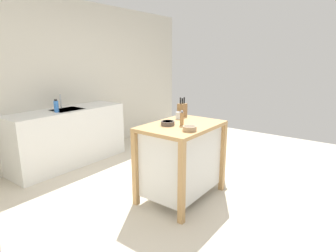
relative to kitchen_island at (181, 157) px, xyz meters
The scene contains 12 objects.
ground_plane 0.53m from the kitchen_island, 24.24° to the right, with size 6.86×6.86×0.00m, color beige.
wall_back 2.54m from the kitchen_island, 86.86° to the left, with size 5.86×0.10×2.60m, color beige.
kitchen_island is the anchor object (origin of this frame).
knife_block 0.67m from the kitchen_island, 33.37° to the left, with size 0.11×0.09×0.25m.
bowl_ceramic_small 0.46m from the kitchen_island, 141.62° to the left, with size 0.16×0.16×0.05m.
bowl_ceramic_wide 0.53m from the kitchen_island, 130.31° to the right, with size 0.15×0.15×0.05m.
drinking_cup 0.54m from the kitchen_island, 42.13° to the left, with size 0.07×0.07×0.09m.
pepper_grinder 0.49m from the kitchen_island, 147.07° to the right, with size 0.04×0.04×0.17m.
trash_bin 0.76m from the kitchen_island, ahead, with size 0.36×0.28×0.63m.
sink_counter 2.07m from the kitchen_island, 94.11° to the left, with size 1.83×0.60×0.89m.
sink_faucet 2.26m from the kitchen_island, 93.85° to the left, with size 0.02×0.02×0.22m.
bottle_hand_soap 2.05m from the kitchen_island, 100.78° to the left, with size 0.07×0.07×0.19m.
Camera 1 is at (-2.71, -1.66, 1.66)m, focal length 29.35 mm.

